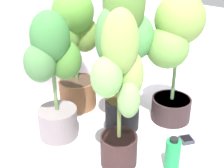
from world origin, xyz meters
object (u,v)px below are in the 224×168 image
(potted_plant_back_left, at_px, (54,74))
(hygrometer_box, at_px, (186,140))
(potted_plant_back_center, at_px, (75,44))
(potted_plant_front_right, at_px, (174,49))
(potted_plant_center, at_px, (124,40))
(potted_plant_front_left, at_px, (120,91))
(nutrient_bottle, at_px, (172,155))
(potted_plant_back_right, at_px, (124,45))

(potted_plant_back_left, xyz_separation_m, hygrometer_box, (0.48, -0.67, -0.43))
(potted_plant_back_center, height_order, potted_plant_front_right, potted_plant_front_right)
(potted_plant_center, distance_m, potted_plant_front_left, 0.40)
(hygrometer_box, xyz_separation_m, nutrient_bottle, (-0.28, -0.06, 0.09))
(potted_plant_back_left, height_order, potted_plant_front_left, potted_plant_front_left)
(potted_plant_back_center, distance_m, potted_plant_back_right, 0.37)
(potted_plant_back_right, bearing_deg, nutrient_bottle, -122.34)
(potted_plant_center, xyz_separation_m, potted_plant_back_center, (0.00, 0.44, -0.12))
(potted_plant_front_right, height_order, nutrient_bottle, potted_plant_front_right)
(potted_plant_back_center, height_order, potted_plant_front_left, potted_plant_front_left)
(potted_plant_back_right, distance_m, nutrient_bottle, 0.92)
(potted_plant_back_left, xyz_separation_m, nutrient_bottle, (0.20, -0.73, -0.35))
(potted_plant_back_center, height_order, potted_plant_back_right, potted_plant_back_center)
(potted_plant_front_left, xyz_separation_m, nutrient_bottle, (0.16, -0.25, -0.38))
(potted_plant_front_right, bearing_deg, potted_plant_back_center, 113.79)
(potted_plant_front_left, distance_m, hygrometer_box, 0.67)
(potted_plant_back_left, bearing_deg, potted_plant_center, -36.45)
(potted_plant_center, xyz_separation_m, potted_plant_back_left, (-0.35, 0.26, -0.18))
(hygrometer_box, height_order, nutrient_bottle, nutrient_bottle)
(potted_plant_center, relative_size, potted_plant_back_left, 1.26)
(potted_plant_center, bearing_deg, hygrometer_box, -71.70)
(potted_plant_center, bearing_deg, potted_plant_back_right, 37.58)
(potted_plant_center, bearing_deg, nutrient_bottle, -106.51)
(potted_plant_front_right, xyz_separation_m, potted_plant_back_left, (-0.63, 0.45, -0.09))
(potted_plant_back_center, relative_size, nutrient_bottle, 4.20)
(potted_plant_back_right, bearing_deg, potted_plant_center, -142.42)
(potted_plant_front_right, xyz_separation_m, hygrometer_box, (-0.14, -0.23, -0.53))
(potted_plant_front_right, relative_size, potted_plant_front_left, 0.98)
(potted_plant_front_right, bearing_deg, potted_plant_center, 145.73)
(potted_plant_center, distance_m, hygrometer_box, 0.76)
(potted_plant_back_right, relative_size, potted_plant_back_left, 0.90)
(potted_plant_front_right, relative_size, potted_plant_back_right, 1.19)
(potted_plant_center, xyz_separation_m, nutrient_bottle, (-0.14, -0.48, -0.53))
(potted_plant_back_center, xyz_separation_m, nutrient_bottle, (-0.14, -0.92, -0.41))
(potted_plant_front_left, bearing_deg, hygrometer_box, -24.34)
(potted_plant_center, distance_m, potted_plant_back_right, 0.43)
(potted_plant_back_center, bearing_deg, potted_plant_front_left, -114.62)
(nutrient_bottle, bearing_deg, potted_plant_back_left, 105.62)
(potted_plant_front_left, relative_size, hygrometer_box, 8.12)
(potted_plant_back_right, height_order, nutrient_bottle, potted_plant_back_right)
(potted_plant_front_left, bearing_deg, potted_plant_front_right, 2.98)
(potted_plant_front_right, distance_m, hygrometer_box, 0.59)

